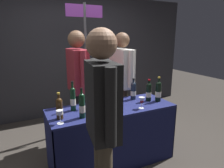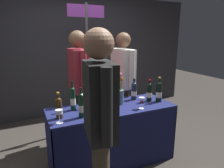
% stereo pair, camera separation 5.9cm
% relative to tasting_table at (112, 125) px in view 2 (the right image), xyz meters
% --- Properties ---
extents(ground_plane, '(12.00, 12.00, 0.00)m').
position_rel_tasting_table_xyz_m(ground_plane, '(0.00, 0.00, -0.52)').
color(ground_plane, '#38332D').
extents(back_partition, '(5.55, 0.12, 2.44)m').
position_rel_tasting_table_xyz_m(back_partition, '(0.00, 1.98, 0.70)').
color(back_partition, '#2D2D33').
rests_on(back_partition, ground_plane).
extents(tasting_table, '(1.59, 0.61, 0.77)m').
position_rel_tasting_table_xyz_m(tasting_table, '(0.00, 0.00, 0.00)').
color(tasting_table, '#191E51').
rests_on(tasting_table, ground_plane).
extents(featured_wine_bottle, '(0.07, 0.07, 0.30)m').
position_rel_tasting_table_xyz_m(featured_wine_bottle, '(-0.67, -0.08, 0.38)').
color(featured_wine_bottle, '#38230F').
rests_on(featured_wine_bottle, tasting_table).
extents(display_bottle_0, '(0.07, 0.07, 0.30)m').
position_rel_tasting_table_xyz_m(display_bottle_0, '(0.56, -0.00, 0.38)').
color(display_bottle_0, black).
rests_on(display_bottle_0, tasting_table).
extents(display_bottle_1, '(0.07, 0.07, 0.30)m').
position_rel_tasting_table_xyz_m(display_bottle_1, '(-0.06, 0.19, 0.38)').
color(display_bottle_1, black).
rests_on(display_bottle_1, tasting_table).
extents(display_bottle_2, '(0.07, 0.07, 0.36)m').
position_rel_tasting_table_xyz_m(display_bottle_2, '(-0.47, 0.11, 0.40)').
color(display_bottle_2, black).
rests_on(display_bottle_2, tasting_table).
extents(display_bottle_3, '(0.08, 0.08, 0.34)m').
position_rel_tasting_table_xyz_m(display_bottle_3, '(0.67, -0.07, 0.40)').
color(display_bottle_3, black).
rests_on(display_bottle_3, tasting_table).
extents(display_bottle_4, '(0.08, 0.08, 0.30)m').
position_rel_tasting_table_xyz_m(display_bottle_4, '(0.41, 0.15, 0.38)').
color(display_bottle_4, '#192333').
rests_on(display_bottle_4, tasting_table).
extents(display_bottle_5, '(0.07, 0.07, 0.34)m').
position_rel_tasting_table_xyz_m(display_bottle_5, '(-0.44, -0.15, 0.40)').
color(display_bottle_5, black).
rests_on(display_bottle_5, tasting_table).
extents(wine_glass_near_vendor, '(0.08, 0.08, 0.14)m').
position_rel_tasting_table_xyz_m(wine_glass_near_vendor, '(0.31, -0.20, 0.35)').
color(wine_glass_near_vendor, silver).
rests_on(wine_glass_near_vendor, tasting_table).
extents(wine_glass_mid, '(0.07, 0.07, 0.13)m').
position_rel_tasting_table_xyz_m(wine_glass_mid, '(-0.36, 0.09, 0.34)').
color(wine_glass_mid, silver).
rests_on(wine_glass_mid, tasting_table).
extents(wine_glass_near_taster, '(0.07, 0.07, 0.14)m').
position_rel_tasting_table_xyz_m(wine_glass_near_taster, '(-0.69, -0.20, 0.36)').
color(wine_glass_near_taster, silver).
rests_on(wine_glass_near_taster, tasting_table).
extents(flower_vase, '(0.11, 0.11, 0.42)m').
position_rel_tasting_table_xyz_m(flower_vase, '(0.14, 0.07, 0.38)').
color(flower_vase, slate).
rests_on(flower_vase, tasting_table).
extents(vendor_presenter, '(0.24, 0.64, 1.72)m').
position_rel_tasting_table_xyz_m(vendor_presenter, '(-0.25, 0.60, 0.53)').
color(vendor_presenter, black).
rests_on(vendor_presenter, ground_plane).
extents(vendor_assistant, '(0.23, 0.65, 1.70)m').
position_rel_tasting_table_xyz_m(vendor_assistant, '(0.46, 0.60, 0.51)').
color(vendor_assistant, '#4C4233').
rests_on(vendor_assistant, ground_plane).
extents(taster_foreground_right, '(0.27, 0.56, 1.71)m').
position_rel_tasting_table_xyz_m(taster_foreground_right, '(-0.46, -0.76, 0.51)').
color(taster_foreground_right, '#4C4233').
rests_on(taster_foreground_right, ground_plane).
extents(booth_signpost, '(0.62, 0.04, 2.16)m').
position_rel_tasting_table_xyz_m(booth_signpost, '(0.05, 1.11, 0.86)').
color(booth_signpost, '#47474C').
rests_on(booth_signpost, ground_plane).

